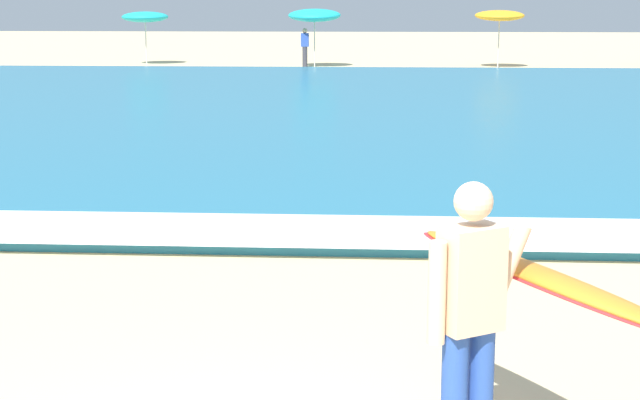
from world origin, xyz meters
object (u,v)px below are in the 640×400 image
beachgoer_near_row_left (305,47)px  surfer_with_board (499,301)px  beach_umbrella_0 (145,17)px  beach_umbrella_2 (500,16)px  beach_umbrella_1 (314,15)px

beachgoer_near_row_left → surfer_with_board: bearing=-83.7°
surfer_with_board → beachgoer_near_row_left: (-3.76, 34.35, -0.18)m
surfer_with_board → beach_umbrella_0: beach_umbrella_0 is taller
beach_umbrella_0 → beach_umbrella_2: beach_umbrella_2 is taller
beach_umbrella_0 → beach_umbrella_2: size_ratio=0.96×
beach_umbrella_0 → beach_umbrella_2: 14.79m
surfer_with_board → beach_umbrella_2: bearing=83.3°
surfer_with_board → beach_umbrella_1: bearing=95.6°
beach_umbrella_0 → beach_umbrella_1: bearing=-9.6°
surfer_with_board → beach_umbrella_0: (-10.67, 35.91, 0.97)m
beach_umbrella_1 → beach_umbrella_2: size_ratio=1.03×
beach_umbrella_0 → beachgoer_near_row_left: bearing=-12.7°
beach_umbrella_1 → beach_umbrella_2: (7.46, 0.04, -0.01)m
beach_umbrella_0 → beachgoer_near_row_left: 7.18m
beach_umbrella_2 → beachgoer_near_row_left: bearing=-177.3°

